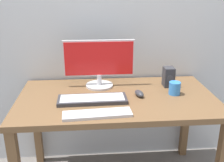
# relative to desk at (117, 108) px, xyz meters

# --- Properties ---
(desk) EXTENTS (1.43, 0.78, 0.78)m
(desk) POSITION_rel_desk_xyz_m (0.00, 0.00, 0.00)
(desk) COLOR brown
(desk) RESTS_ON ground_plane
(monitor) EXTENTS (0.55, 0.21, 0.37)m
(monitor) POSITION_rel_desk_xyz_m (-0.12, 0.22, 0.29)
(monitor) COLOR silver
(monitor) RESTS_ON desk
(keyboard_primary) EXTENTS (0.48, 0.17, 0.03)m
(keyboard_primary) POSITION_rel_desk_xyz_m (-0.18, -0.07, 0.11)
(keyboard_primary) COLOR #333338
(keyboard_primary) RESTS_ON desk
(keyboard_secondary) EXTENTS (0.44, 0.14, 0.02)m
(keyboard_secondary) POSITION_rel_desk_xyz_m (-0.15, -0.29, 0.11)
(keyboard_secondary) COLOR silver
(keyboard_secondary) RESTS_ON desk
(mouse) EXTENTS (0.08, 0.12, 0.04)m
(mouse) POSITION_rel_desk_xyz_m (0.16, -0.01, 0.12)
(mouse) COLOR #333338
(mouse) RESTS_ON desk
(speaker_right) EXTENTS (0.08, 0.10, 0.15)m
(speaker_right) POSITION_rel_desk_xyz_m (0.43, 0.17, 0.17)
(speaker_right) COLOR #333338
(speaker_right) RESTS_ON desk
(coffee_mug) EXTENTS (0.08, 0.08, 0.09)m
(coffee_mug) POSITION_rel_desk_xyz_m (0.43, 0.01, 0.14)
(coffee_mug) COLOR #337FD8
(coffee_mug) RESTS_ON desk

